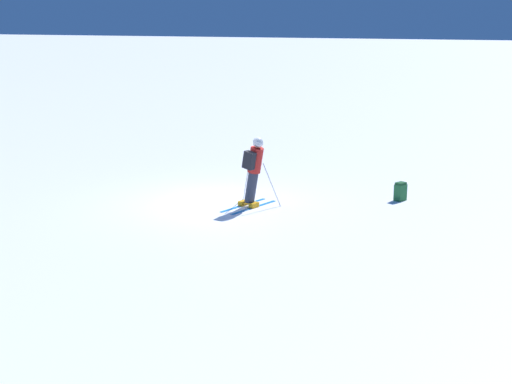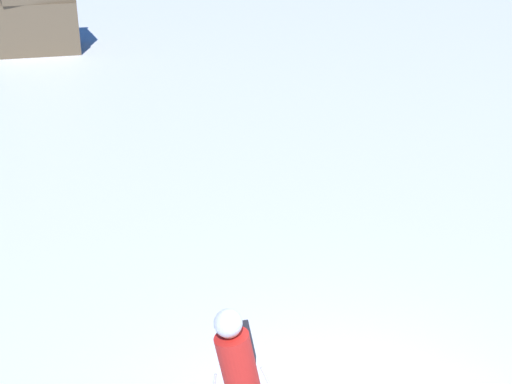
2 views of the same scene
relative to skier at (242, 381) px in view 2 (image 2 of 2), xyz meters
The scene contains 1 object.
skier is the anchor object (origin of this frame).
Camera 2 is at (-2.40, -5.35, 5.46)m, focal length 50.00 mm.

